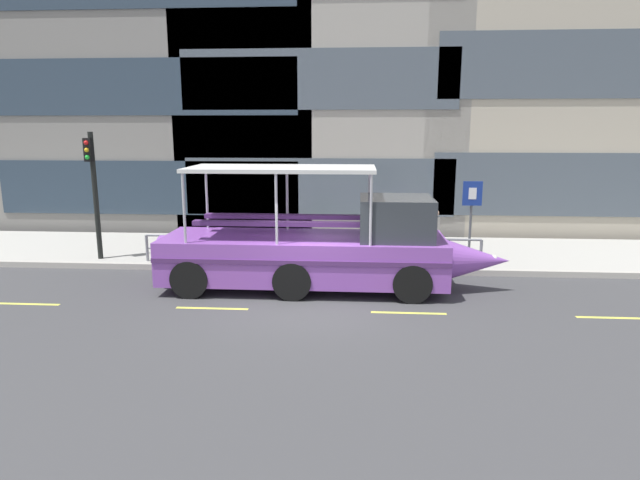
{
  "coord_description": "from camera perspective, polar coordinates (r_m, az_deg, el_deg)",
  "views": [
    {
      "loc": [
        1.14,
        -12.83,
        4.37
      ],
      "look_at": [
        0.11,
        1.76,
        1.3
      ],
      "focal_mm": 30.22,
      "sensor_mm": 36.0,
      "label": 1
    }
  ],
  "objects": [
    {
      "name": "ground_plane",
      "position": [
        13.6,
        -0.99,
        -6.89
      ],
      "size": [
        120.0,
        120.0,
        0.0
      ],
      "primitive_type": "plane",
      "color": "#3D3D3F"
    },
    {
      "name": "sidewalk",
      "position": [
        18.95,
        0.48,
        -1.2
      ],
      "size": [
        32.0,
        4.8,
        0.18
      ],
      "primitive_type": "cube",
      "color": "#A8A59E",
      "rests_on": "ground_plane"
    },
    {
      "name": "curb_edge",
      "position": [
        16.54,
        -0.06,
        -3.14
      ],
      "size": [
        32.0,
        0.18,
        0.18
      ],
      "primitive_type": "cube",
      "color": "#B2ADA3",
      "rests_on": "ground_plane"
    },
    {
      "name": "lane_centreline",
      "position": [
        13.19,
        -1.16,
        -7.49
      ],
      "size": [
        25.8,
        0.12,
        0.01
      ],
      "color": "#DBD64C",
      "rests_on": "ground_plane"
    },
    {
      "name": "curb_guardrail",
      "position": [
        16.74,
        -1.03,
        -0.6
      ],
      "size": [
        10.54,
        0.09,
        0.87
      ],
      "color": "gray",
      "rests_on": "sidewalk"
    },
    {
      "name": "traffic_light_pole",
      "position": [
        18.51,
        -22.87,
        5.56
      ],
      "size": [
        0.24,
        0.46,
        4.06
      ],
      "color": "black",
      "rests_on": "sidewalk"
    },
    {
      "name": "parking_sign",
      "position": [
        17.57,
        15.75,
        3.36
      ],
      "size": [
        0.6,
        0.12,
        2.55
      ],
      "color": "#4C4F54",
      "rests_on": "sidewalk"
    },
    {
      "name": "duck_tour_boat",
      "position": [
        14.7,
        0.44,
        -1.03
      ],
      "size": [
        9.56,
        2.48,
        3.34
      ],
      "color": "purple",
      "rests_on": "ground_plane"
    },
    {
      "name": "pedestrian_near_bow",
      "position": [
        17.44,
        12.06,
        1.03
      ],
      "size": [
        0.33,
        0.4,
        1.65
      ],
      "color": "#47423D",
      "rests_on": "sidewalk"
    }
  ]
}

